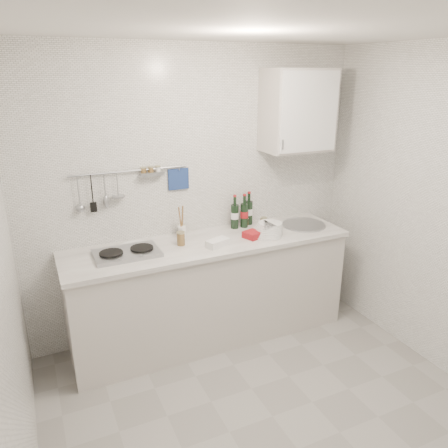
# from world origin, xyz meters

# --- Properties ---
(floor) EXTENTS (3.00, 3.00, 0.00)m
(floor) POSITION_xyz_m (0.00, 0.00, 0.00)
(floor) COLOR gray
(floor) RESTS_ON ground
(ceiling) EXTENTS (3.00, 3.00, 0.00)m
(ceiling) POSITION_xyz_m (0.00, 0.00, 2.50)
(ceiling) COLOR silver
(ceiling) RESTS_ON back_wall
(back_wall) EXTENTS (3.00, 0.02, 2.50)m
(back_wall) POSITION_xyz_m (0.00, 1.40, 1.25)
(back_wall) COLOR silver
(back_wall) RESTS_ON floor
(wall_left) EXTENTS (0.02, 2.80, 2.50)m
(wall_left) POSITION_xyz_m (-1.50, 0.00, 1.25)
(wall_left) COLOR silver
(wall_left) RESTS_ON floor
(counter) EXTENTS (2.44, 0.64, 0.96)m
(counter) POSITION_xyz_m (0.01, 1.10, 0.43)
(counter) COLOR #BDB6AE
(counter) RESTS_ON floor
(wall_rail) EXTENTS (0.98, 0.09, 0.34)m
(wall_rail) POSITION_xyz_m (-0.60, 1.37, 1.43)
(wall_rail) COLOR #93969B
(wall_rail) RESTS_ON back_wall
(wall_cabinet) EXTENTS (0.60, 0.38, 0.70)m
(wall_cabinet) POSITION_xyz_m (0.90, 1.22, 1.95)
(wall_cabinet) COLOR #BDB6AE
(wall_cabinet) RESTS_ON back_wall
(plate_stack_hob) EXTENTS (0.32, 0.32, 0.03)m
(plate_stack_hob) POSITION_xyz_m (-0.61, 1.16, 0.93)
(plate_stack_hob) COLOR #4D50AF
(plate_stack_hob) RESTS_ON counter
(plate_stack_sink) EXTENTS (0.28, 0.26, 0.12)m
(plate_stack_sink) POSITION_xyz_m (0.52, 1.01, 0.97)
(plate_stack_sink) COLOR white
(plate_stack_sink) RESTS_ON counter
(wine_bottles) EXTENTS (0.24, 0.13, 0.31)m
(wine_bottles) POSITION_xyz_m (0.42, 1.32, 1.07)
(wine_bottles) COLOR black
(wine_bottles) RESTS_ON counter
(butter_dish) EXTENTS (0.22, 0.16, 0.06)m
(butter_dish) POSITION_xyz_m (0.02, 0.97, 0.95)
(butter_dish) COLOR white
(butter_dish) RESTS_ON counter
(strawberry_punnet) EXTENTS (0.17, 0.17, 0.06)m
(strawberry_punnet) POSITION_xyz_m (0.37, 1.02, 0.95)
(strawberry_punnet) COLOR #A51222
(strawberry_punnet) RESTS_ON counter
(utensil_crock) EXTENTS (0.07, 0.07, 0.29)m
(utensil_crock) POSITION_xyz_m (-0.19, 1.27, 0.99)
(utensil_crock) COLOR white
(utensil_crock) RESTS_ON counter
(jar_a) EXTENTS (0.07, 0.07, 0.08)m
(jar_a) POSITION_xyz_m (-0.15, 1.35, 0.96)
(jar_a) COLOR brown
(jar_a) RESTS_ON counter
(jar_b) EXTENTS (0.06, 0.06, 0.07)m
(jar_b) POSITION_xyz_m (0.48, 1.35, 0.96)
(jar_b) COLOR brown
(jar_b) RESTS_ON counter
(jar_c) EXTENTS (0.06, 0.06, 0.07)m
(jar_c) POSITION_xyz_m (0.62, 1.27, 0.96)
(jar_c) COLOR brown
(jar_c) RESTS_ON counter
(jar_d) EXTENTS (0.07, 0.07, 0.11)m
(jar_d) POSITION_xyz_m (-0.25, 1.12, 0.98)
(jar_d) COLOR brown
(jar_d) RESTS_ON counter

